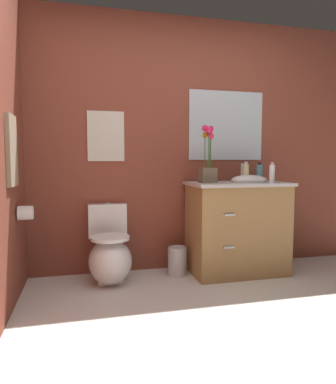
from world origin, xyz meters
name	(u,v)px	position (x,y,z in m)	size (l,w,h in m)	color
ground_plane	(244,355)	(0.00, 0.00, 0.00)	(9.12, 9.12, 0.00)	beige
wall_back	(189,145)	(0.20, 1.70, 1.25)	(4.26, 0.05, 2.50)	brown
toilet	(110,255)	(-0.63, 1.40, 0.24)	(0.38, 0.59, 0.69)	white
vanity_cabinet	(237,226)	(0.59, 1.37, 0.45)	(0.94, 0.56, 1.06)	#9E7242
flower_vase	(208,163)	(0.28, 1.35, 1.07)	(0.14, 0.14, 0.53)	brown
soap_bottle	(259,172)	(0.90, 1.51, 0.97)	(0.06, 0.06, 0.19)	teal
lotion_bottle	(246,173)	(0.70, 1.42, 0.98)	(0.06, 0.06, 0.20)	beige
hand_wash_bottle	(272,173)	(0.87, 1.22, 0.97)	(0.05, 0.05, 0.19)	white
trash_bin	(177,261)	(0.01, 1.43, 0.14)	(0.18, 0.18, 0.27)	#B7B7BC
wall_poster	(106,136)	(-0.63, 1.66, 1.32)	(0.34, 0.01, 0.47)	beige
wall_mirror	(226,126)	(0.59, 1.66, 1.45)	(0.80, 0.01, 0.70)	#B2BCC6
hanging_towel	(12,151)	(-1.35, 1.04, 1.16)	(0.03, 0.28, 0.52)	gray
toilet_paper_roll	(26,213)	(-1.30, 1.20, 0.68)	(0.11, 0.11, 0.11)	white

